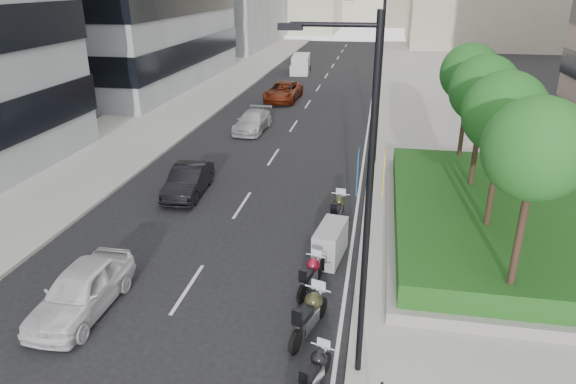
% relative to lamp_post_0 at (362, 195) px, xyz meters
% --- Properties ---
extents(ground, '(160.00, 160.00, 0.00)m').
position_rel_lamp_post_0_xyz_m(ground, '(-4.14, -1.00, -5.07)').
color(ground, black).
rests_on(ground, ground).
extents(sidewalk_right, '(10.00, 100.00, 0.15)m').
position_rel_lamp_post_0_xyz_m(sidewalk_right, '(4.86, 29.00, -4.99)').
color(sidewalk_right, '#9E9B93').
rests_on(sidewalk_right, ground).
extents(sidewalk_left, '(8.00, 100.00, 0.15)m').
position_rel_lamp_post_0_xyz_m(sidewalk_left, '(-16.14, 29.00, -4.99)').
color(sidewalk_left, '#9E9B93').
rests_on(sidewalk_left, ground).
extents(lane_edge, '(0.12, 100.00, 0.01)m').
position_rel_lamp_post_0_xyz_m(lane_edge, '(-0.44, 29.00, -5.06)').
color(lane_edge, silver).
rests_on(lane_edge, ground).
extents(lane_centre, '(0.12, 100.00, 0.01)m').
position_rel_lamp_post_0_xyz_m(lane_centre, '(-5.64, 29.00, -5.06)').
color(lane_centre, silver).
rests_on(lane_centre, ground).
extents(planter, '(10.00, 14.00, 0.40)m').
position_rel_lamp_post_0_xyz_m(planter, '(5.86, 9.00, -4.72)').
color(planter, gray).
rests_on(planter, sidewalk_right).
extents(hedge, '(9.40, 13.40, 0.80)m').
position_rel_lamp_post_0_xyz_m(hedge, '(5.86, 9.00, -4.12)').
color(hedge, '#144615').
rests_on(hedge, planter).
extents(tree_0, '(2.80, 2.80, 6.30)m').
position_rel_lamp_post_0_xyz_m(tree_0, '(4.36, 3.00, 0.36)').
color(tree_0, '#332319').
rests_on(tree_0, planter).
extents(tree_1, '(2.80, 2.80, 6.30)m').
position_rel_lamp_post_0_xyz_m(tree_1, '(4.36, 7.00, 0.36)').
color(tree_1, '#332319').
rests_on(tree_1, planter).
extents(tree_2, '(2.80, 2.80, 6.30)m').
position_rel_lamp_post_0_xyz_m(tree_2, '(4.36, 11.00, 0.36)').
color(tree_2, '#332319').
rests_on(tree_2, planter).
extents(tree_3, '(2.80, 2.80, 6.30)m').
position_rel_lamp_post_0_xyz_m(tree_3, '(4.36, 15.00, 0.36)').
color(tree_3, '#332319').
rests_on(tree_3, planter).
extents(lamp_post_0, '(2.34, 0.45, 9.00)m').
position_rel_lamp_post_0_xyz_m(lamp_post_0, '(0.00, 0.00, 0.00)').
color(lamp_post_0, black).
rests_on(lamp_post_0, ground).
extents(lamp_post_1, '(2.34, 0.45, 9.00)m').
position_rel_lamp_post_0_xyz_m(lamp_post_1, '(0.00, 17.00, 0.00)').
color(lamp_post_1, black).
rests_on(lamp_post_1, ground).
extents(lamp_post_2, '(2.34, 0.45, 9.00)m').
position_rel_lamp_post_0_xyz_m(lamp_post_2, '(0.00, 35.00, 0.00)').
color(lamp_post_2, black).
rests_on(lamp_post_2, ground).
extents(motorcycle_2, '(0.80, 1.92, 0.98)m').
position_rel_lamp_post_0_xyz_m(motorcycle_2, '(-0.87, -0.72, -4.54)').
color(motorcycle_2, black).
rests_on(motorcycle_2, ground).
extents(motorcycle_3, '(0.98, 2.37, 1.21)m').
position_rel_lamp_post_0_xyz_m(motorcycle_3, '(-1.32, 1.42, -4.42)').
color(motorcycle_3, black).
rests_on(motorcycle_3, ground).
extents(motorcycle_4, '(0.76, 2.06, 1.04)m').
position_rel_lamp_post_0_xyz_m(motorcycle_4, '(-1.61, 3.69, -4.51)').
color(motorcycle_4, black).
rests_on(motorcycle_4, ground).
extents(motorcycle_5, '(1.16, 2.25, 1.30)m').
position_rel_lamp_post_0_xyz_m(motorcycle_5, '(-1.18, 5.86, -4.42)').
color(motorcycle_5, black).
rests_on(motorcycle_5, ground).
extents(motorcycle_6, '(0.77, 2.31, 1.15)m').
position_rel_lamp_post_0_xyz_m(motorcycle_6, '(-1.19, 8.87, -4.45)').
color(motorcycle_6, black).
rests_on(motorcycle_6, ground).
extents(car_a, '(1.78, 4.37, 1.48)m').
position_rel_lamp_post_0_xyz_m(car_a, '(-8.36, 1.27, -4.32)').
color(car_a, white).
rests_on(car_a, ground).
extents(car_b, '(1.75, 4.33, 1.40)m').
position_rel_lamp_post_0_xyz_m(car_b, '(-8.48, 10.79, -4.37)').
color(car_b, black).
rests_on(car_b, ground).
extents(car_c, '(2.05, 4.66, 1.33)m').
position_rel_lamp_post_0_xyz_m(car_c, '(-8.16, 22.24, -4.40)').
color(car_c, '#B0B0B2').
rests_on(car_c, ground).
extents(car_d, '(2.75, 5.62, 1.54)m').
position_rel_lamp_post_0_xyz_m(car_d, '(-7.91, 31.98, -4.30)').
color(car_d, '#611D0B').
rests_on(car_d, ground).
extents(delivery_van, '(2.16, 4.80, 1.95)m').
position_rel_lamp_post_0_xyz_m(delivery_van, '(-8.62, 45.98, -4.15)').
color(delivery_van, silver).
rests_on(delivery_van, ground).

